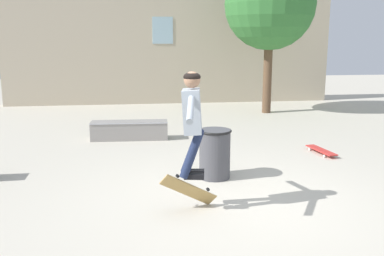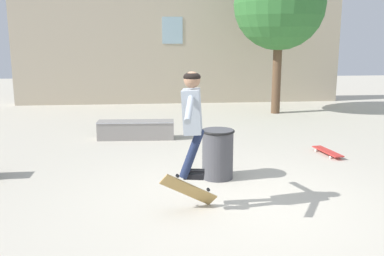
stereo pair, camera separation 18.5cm
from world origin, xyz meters
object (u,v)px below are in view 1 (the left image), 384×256
skate_ledge (129,130)px  trash_bin (215,153)px  skateboard_flipping (189,190)px  skateboard_resting (321,150)px  tree_right (270,5)px  skater (192,116)px

skate_ledge → trash_bin: size_ratio=2.15×
skate_ledge → trash_bin: trash_bin is taller
skateboard_flipping → skateboard_resting: (2.98, 2.45, -0.20)m
tree_right → skater: size_ratio=3.32×
skater → skateboard_resting: size_ratio=1.58×
skate_ledge → skater: (0.86, -4.27, 1.08)m
skater → skate_ledge: bearing=111.4°
tree_right → trash_bin: 7.21m
tree_right → skateboard_flipping: 8.56m
skateboard_flipping → skate_ledge: bearing=87.3°
skateboard_flipping → trash_bin: bearing=51.1°
tree_right → trash_bin: size_ratio=5.67×
tree_right → trash_bin: bearing=-114.6°
skateboard_flipping → skateboard_resting: skateboard_flipping is taller
skater → skateboard_flipping: 1.02m
tree_right → skater: 8.30m
skate_ledge → skateboard_flipping: 4.29m
skate_ledge → skateboard_flipping: bearing=-76.1°
trash_bin → skater: skater is taller
tree_right → skateboard_flipping: (-3.36, -7.30, -2.96)m
trash_bin → skateboard_resting: size_ratio=0.92×
tree_right → skate_ledge: tree_right is taller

